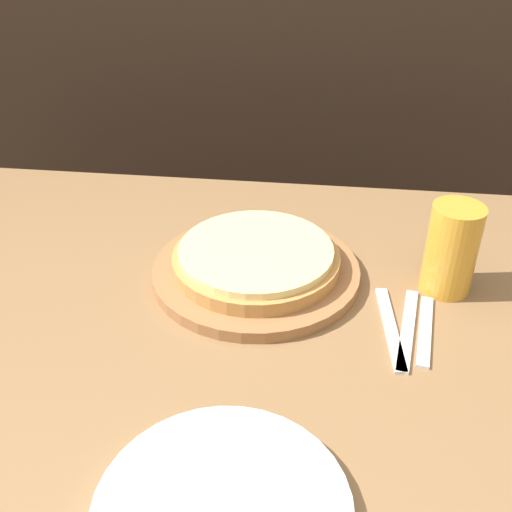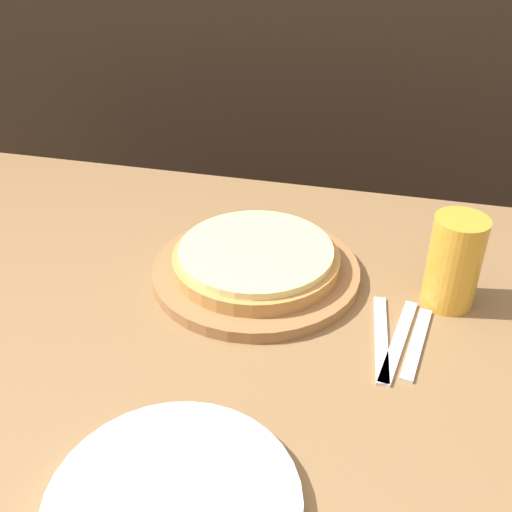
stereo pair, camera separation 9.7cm
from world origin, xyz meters
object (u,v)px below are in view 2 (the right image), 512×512
beer_glass (455,258)px  dinner_plate (173,504)px  fork (381,338)px  dinner_knife (399,340)px  spoon (417,343)px  pizza_on_board (256,264)px

beer_glass → dinner_plate: (-0.29, -0.44, -0.07)m
dinner_plate → beer_glass: bearing=57.3°
fork → dinner_knife: size_ratio=1.00×
beer_glass → dinner_plate: size_ratio=0.54×
spoon → pizza_on_board: bearing=157.2°
pizza_on_board → dinner_knife: size_ratio=1.79×
pizza_on_board → dinner_plate: size_ratio=1.25×
dinner_knife → spoon: bearing=0.0°
pizza_on_board → fork: 0.24m
dinner_knife → dinner_plate: bearing=-123.6°
fork → dinner_knife: 0.03m
beer_glass → spoon: (-0.04, -0.11, -0.08)m
beer_glass → fork: (-0.09, -0.11, -0.08)m
fork → pizza_on_board: bearing=152.5°
spoon → dinner_plate: bearing=-126.5°
pizza_on_board → beer_glass: size_ratio=2.31×
beer_glass → dinner_plate: bearing=-122.7°
beer_glass → spoon: bearing=-110.1°
dinner_plate → spoon: bearing=53.5°
fork → spoon: bearing=0.0°
pizza_on_board → beer_glass: 0.31m
pizza_on_board → dinner_knife: 0.26m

